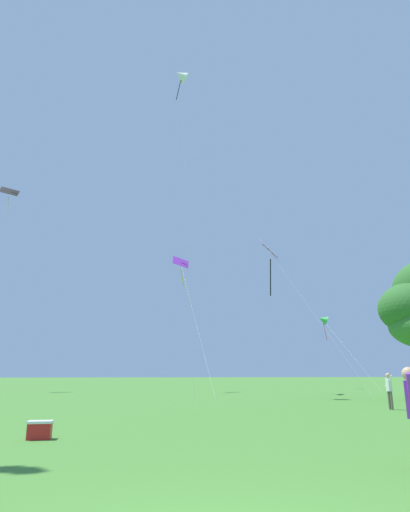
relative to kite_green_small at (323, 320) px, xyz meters
name	(u,v)px	position (x,y,z in m)	size (l,w,h in m)	color
kite_green_small	(323,320)	(0.00, 0.00, 0.00)	(1.64, 9.90, 8.21)	green
kite_pink_low	(271,261)	(-9.77, -11.47, 3.67)	(4.63, 10.17, 13.12)	pink
kite_purple_streamer	(182,268)	(-17.02, -5.86, 3.96)	(1.96, 12.34, 12.91)	purple
kite_black_large	(8,199)	(-34.85, -1.87, 11.58)	(2.77, 7.92, 20.71)	black
kite_white_distant	(181,76)	(-18.40, -14.96, 18.82)	(1.45, 5.42, 27.13)	white
person_in_red_shirt	(389,387)	(-10.00, -28.27, -6.58)	(0.22, 0.52, 1.62)	#665B4C
picnic_cooler	(40,430)	(-24.03, -35.36, -7.32)	(0.60, 0.40, 0.44)	red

